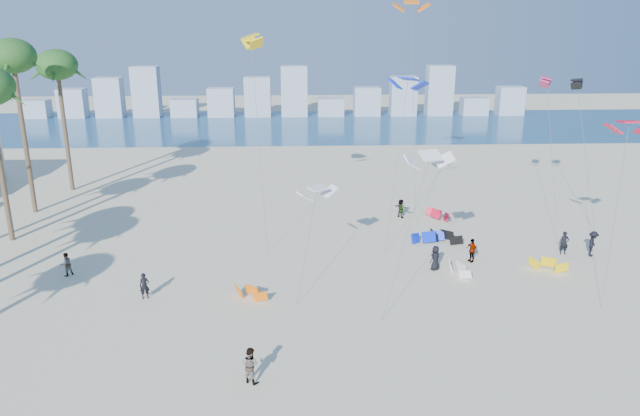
{
  "coord_description": "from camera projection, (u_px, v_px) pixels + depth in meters",
  "views": [
    {
      "loc": [
        1.43,
        -21.61,
        16.55
      ],
      "look_at": [
        3.0,
        16.0,
        4.5
      ],
      "focal_mm": 33.98,
      "sensor_mm": 36.0,
      "label": 1
    }
  ],
  "objects": [
    {
      "name": "ocean",
      "position": [
        286.0,
        126.0,
        94.07
      ],
      "size": [
        220.0,
        220.0,
        0.0
      ],
      "primitive_type": "plane",
      "color": "navy",
      "rests_on": "ground"
    },
    {
      "name": "grounded_kites",
      "position": [
        438.0,
        247.0,
        44.09
      ],
      "size": [
        22.55,
        16.56,
        0.88
      ],
      "color": "orange",
      "rests_on": "ground"
    },
    {
      "name": "distant_skyline",
      "position": [
        279.0,
        98.0,
        102.59
      ],
      "size": [
        85.0,
        3.0,
        8.4
      ],
      "color": "#9EADBF",
      "rests_on": "ground"
    },
    {
      "name": "flying_kites",
      "position": [
        449.0,
        90.0,
        41.87
      ],
      "size": [
        31.89,
        26.84,
        18.16
      ],
      "color": "white",
      "rests_on": "ground"
    },
    {
      "name": "kitesurfers_far",
      "position": [
        439.0,
        240.0,
        44.07
      ],
      "size": [
        37.54,
        12.36,
        1.88
      ],
      "color": "black",
      "rests_on": "ground"
    },
    {
      "name": "kitesurfer_mid",
      "position": [
        250.0,
        365.0,
        28.34
      ],
      "size": [
        1.1,
        1.04,
        1.8
      ],
      "primitive_type": "imported",
      "rotation": [
        0.0,
        0.0,
        2.58
      ],
      "color": "gray",
      "rests_on": "ground"
    },
    {
      "name": "kitesurfer_near",
      "position": [
        145.0,
        286.0,
        36.77
      ],
      "size": [
        0.68,
        0.53,
        1.63
      ],
      "primitive_type": "imported",
      "rotation": [
        0.0,
        0.0,
        0.26
      ],
      "color": "black",
      "rests_on": "ground"
    }
  ]
}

